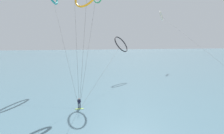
% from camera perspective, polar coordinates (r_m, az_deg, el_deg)
% --- Properties ---
extents(sea_water, '(400.00, 200.00, 0.08)m').
position_cam_1_polar(sea_water, '(116.80, -8.17, 2.79)').
color(sea_water, slate).
rests_on(sea_water, ground).
extents(surfer_lime, '(1.40, 0.61, 1.70)m').
position_cam_1_polar(surfer_lime, '(29.75, -9.77, -10.89)').
color(surfer_lime, '#8CC62D').
rests_on(surfer_lime, ground).
extents(kite_ivory, '(3.80, 47.81, 21.08)m').
position_cam_1_polar(kite_ivory, '(74.39, 14.54, 14.56)').
color(kite_ivory, silver).
rests_on(kite_ivory, ground).
extents(kite_charcoal, '(14.46, 23.94, 11.47)m').
position_cam_1_polar(kite_charcoal, '(50.74, 2.71, 6.80)').
color(kite_charcoal, black).
rests_on(kite_charcoal, ground).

